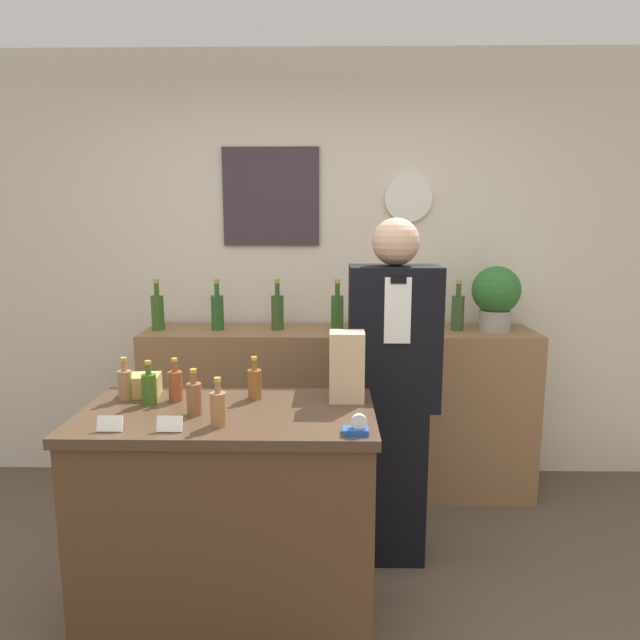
% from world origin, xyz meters
% --- Properties ---
extents(back_wall, '(5.20, 0.09, 2.70)m').
position_xyz_m(back_wall, '(-0.00, 2.00, 1.36)').
color(back_wall, beige).
rests_on(back_wall, ground_plane).
extents(back_shelf, '(2.35, 0.46, 1.02)m').
position_xyz_m(back_shelf, '(0.17, 1.71, 0.51)').
color(back_shelf, '#8E6642').
rests_on(back_shelf, ground_plane).
extents(display_counter, '(1.15, 0.61, 0.94)m').
position_xyz_m(display_counter, '(-0.29, 0.45, 0.47)').
color(display_counter, '#4C331E').
rests_on(display_counter, ground_plane).
extents(shopkeeper, '(0.43, 0.27, 1.69)m').
position_xyz_m(shopkeeper, '(0.42, 0.99, 0.84)').
color(shopkeeper, black).
rests_on(shopkeeper, ground_plane).
extents(potted_plant, '(0.29, 0.29, 0.39)m').
position_xyz_m(potted_plant, '(1.10, 1.70, 1.24)').
color(potted_plant, '#9E998E').
rests_on(potted_plant, back_shelf).
extents(paper_bag, '(0.14, 0.12, 0.29)m').
position_xyz_m(paper_bag, '(0.18, 0.59, 1.08)').
color(paper_bag, tan).
rests_on(paper_bag, display_counter).
extents(tape_dispenser, '(0.09, 0.06, 0.07)m').
position_xyz_m(tape_dispenser, '(0.21, 0.21, 0.96)').
color(tape_dispenser, '#1E4799').
rests_on(tape_dispenser, display_counter).
extents(price_card_left, '(0.09, 0.02, 0.06)m').
position_xyz_m(price_card_left, '(-0.66, 0.23, 0.97)').
color(price_card_left, white).
rests_on(price_card_left, display_counter).
extents(price_card_right, '(0.09, 0.02, 0.06)m').
position_xyz_m(price_card_right, '(-0.45, 0.23, 0.97)').
color(price_card_right, white).
rests_on(price_card_right, display_counter).
extents(gift_box, '(0.15, 0.13, 0.09)m').
position_xyz_m(gift_box, '(-0.67, 0.64, 0.99)').
color(gift_box, tan).
rests_on(gift_box, display_counter).
extents(counter_bottle_0, '(0.06, 0.06, 0.18)m').
position_xyz_m(counter_bottle_0, '(-0.73, 0.58, 1.01)').
color(counter_bottle_0, olive).
rests_on(counter_bottle_0, display_counter).
extents(counter_bottle_1, '(0.06, 0.06, 0.18)m').
position_xyz_m(counter_bottle_1, '(-0.62, 0.53, 1.01)').
color(counter_bottle_1, '#355B1B').
rests_on(counter_bottle_1, display_counter).
extents(counter_bottle_2, '(0.06, 0.06, 0.18)m').
position_xyz_m(counter_bottle_2, '(-0.52, 0.57, 1.01)').
color(counter_bottle_2, brown).
rests_on(counter_bottle_2, display_counter).
extents(counter_bottle_3, '(0.06, 0.06, 0.18)m').
position_xyz_m(counter_bottle_3, '(-0.40, 0.41, 1.01)').
color(counter_bottle_3, brown).
rests_on(counter_bottle_3, display_counter).
extents(counter_bottle_4, '(0.06, 0.06, 0.18)m').
position_xyz_m(counter_bottle_4, '(-0.29, 0.29, 1.01)').
color(counter_bottle_4, '#99683F').
rests_on(counter_bottle_4, display_counter).
extents(counter_bottle_5, '(0.06, 0.06, 0.18)m').
position_xyz_m(counter_bottle_5, '(-0.20, 0.61, 1.01)').
color(counter_bottle_5, brown).
rests_on(counter_bottle_5, display_counter).
extents(shelf_bottle_0, '(0.08, 0.08, 0.31)m').
position_xyz_m(shelf_bottle_0, '(-0.92, 1.70, 1.13)').
color(shelf_bottle_0, '#32571F').
rests_on(shelf_bottle_0, back_shelf).
extents(shelf_bottle_1, '(0.08, 0.08, 0.31)m').
position_xyz_m(shelf_bottle_1, '(-0.56, 1.70, 1.13)').
color(shelf_bottle_1, '#265524').
rests_on(shelf_bottle_1, back_shelf).
extents(shelf_bottle_2, '(0.08, 0.08, 0.31)m').
position_xyz_m(shelf_bottle_2, '(-0.20, 1.72, 1.13)').
color(shelf_bottle_2, '#324E23').
rests_on(shelf_bottle_2, back_shelf).
extents(shelf_bottle_3, '(0.08, 0.08, 0.31)m').
position_xyz_m(shelf_bottle_3, '(0.16, 1.71, 1.13)').
color(shelf_bottle_3, '#29531E').
rests_on(shelf_bottle_3, back_shelf).
extents(shelf_bottle_4, '(0.08, 0.08, 0.31)m').
position_xyz_m(shelf_bottle_4, '(0.52, 1.69, 1.13)').
color(shelf_bottle_4, '#345520').
rests_on(shelf_bottle_4, back_shelf).
extents(shelf_bottle_5, '(0.08, 0.08, 0.31)m').
position_xyz_m(shelf_bottle_5, '(0.88, 1.71, 1.13)').
color(shelf_bottle_5, '#335227').
rests_on(shelf_bottle_5, back_shelf).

